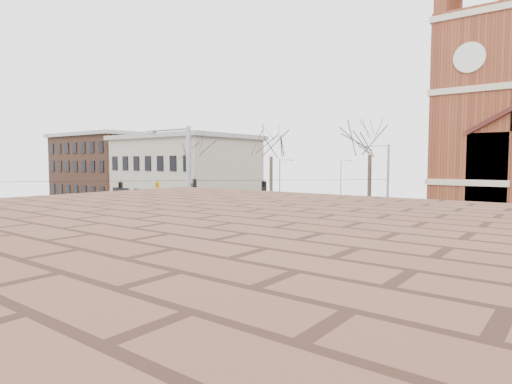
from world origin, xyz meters
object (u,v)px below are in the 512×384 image
Objects in this scene: signal_pole_nw at (197,185)px; tree_nw_near at (271,151)px; tree_ne at (370,149)px; tree_nw_far at (196,157)px; streetlight_north_a at (280,184)px; cargo_van at (154,260)px; signal_pole_se at (186,226)px; parked_car_a at (444,261)px; parked_car_b at (502,266)px; signal_pole_ne at (386,194)px; streetlight_north_b at (342,180)px.

tree_nw_near is at bearing 8.50° from signal_pole_nw.
tree_nw_far is at bearing -178.18° from tree_ne.
cargo_van is (13.15, -34.15, -3.19)m from streetlight_north_a.
parked_car_a is (5.58, 19.74, -4.34)m from signal_pole_se.
tree_ne is (-11.69, 5.31, 8.26)m from parked_car_b.
signal_pole_ne is 5.32m from tree_ne.
tree_ne is at bearing -60.18° from streetlight_north_b.
tree_nw_far is 22.09m from tree_ne.
signal_pole_ne reaches higher than parked_car_a.
signal_pole_nw reaches higher than parked_car_a.
signal_pole_se is 0.74× the size of tree_nw_near.
streetlight_north_a is 0.65× the size of tree_ne.
parked_car_a is 20.83m from tree_nw_near.
signal_pole_nw is at bearing -43.53° from tree_nw_far.
streetlight_north_a is at bearing 143.10° from signal_pole_ne.
signal_pole_nw reaches higher than cargo_van.
streetlight_north_a is 1.00× the size of streetlight_north_b.
streetlight_north_b is 0.65× the size of tree_ne.
signal_pole_ne is 13.61m from tree_nw_near.
streetlight_north_b reaches higher than parked_car_a.
parked_car_b is (31.17, -39.27, -3.83)m from streetlight_north_b.
tree_nw_near is (-18.56, 4.70, 8.19)m from parked_car_a.
tree_nw_far is (-2.59, -34.67, 3.86)m from streetlight_north_b.
parked_car_a is 3.64m from parked_car_b.
signal_pole_nw is 22.71m from cargo_van.
tree_nw_near is (9.67, 1.44, 3.85)m from signal_pole_nw.
streetlight_north_b is at bearing 119.82° from tree_ne.
signal_pole_nw is 20.68m from tree_ne.
signal_pole_ne is at bearing 55.12° from parked_car_b.
tree_ne is (22.07, 0.70, 0.57)m from tree_nw_far.
cargo_van is at bearing -51.94° from signal_pole_nw.
tree_ne reaches higher than signal_pole_se.
streetlight_north_b is 2.08× the size of parked_car_b.
parked_car_a is at bearing -14.22° from tree_nw_near.
parked_car_a is (5.58, -3.26, -4.34)m from signal_pole_ne.
tree_nw_far is (-24.57, 24.83, 3.37)m from signal_pole_se.
cargo_van is at bearing -116.56° from signal_pole_ne.
streetlight_north_b is 2.24× the size of parked_car_a.
tree_ne is (-8.09, 5.79, 8.29)m from parked_car_a.
parked_car_b is at bearing -7.77° from tree_nw_far.
signal_pole_nw is 16.52m from streetlight_north_a.
tree_nw_near is (-4.15, 19.09, 7.52)m from cargo_van.
streetlight_north_b is 55.81m from cargo_van.
signal_pole_nw is at bearing -172.84° from tree_ne.
signal_pole_ne is 0.73× the size of tree_ne.
tree_nw_near is (-22.17, 4.22, 8.16)m from parked_car_b.
signal_pole_ne is 1.55× the size of cargo_van.
streetlight_north_b is 0.70× the size of tree_nw_far.
streetlight_north_a is 2.08× the size of parked_car_b.
signal_pole_ne is at bearing -6.35° from tree_nw_near.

